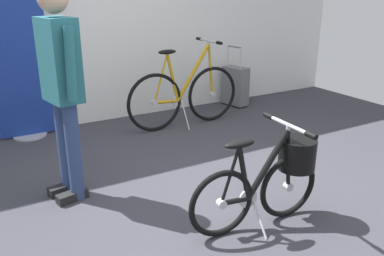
# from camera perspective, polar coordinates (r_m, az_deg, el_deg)

# --- Properties ---
(ground_plane) EXTENTS (7.37, 7.37, 0.00)m
(ground_plane) POSITION_cam_1_polar(r_m,az_deg,el_deg) (3.17, -0.10, -10.50)
(ground_plane) COLOR #38383F
(floor_banner_stand) EXTENTS (0.60, 0.36, 1.89)m
(floor_banner_stand) POSITION_cam_1_polar(r_m,az_deg,el_deg) (4.65, -23.28, 8.90)
(floor_banner_stand) COLOR #B7B7BC
(floor_banner_stand) RESTS_ON ground_plane
(folding_bike_foreground) EXTENTS (1.03, 0.53, 0.73)m
(folding_bike_foreground) POSITION_cam_1_polar(r_m,az_deg,el_deg) (2.83, 11.36, -6.54)
(folding_bike_foreground) COLOR black
(folding_bike_foreground) RESTS_ON ground_plane
(display_bike_left) EXTENTS (1.45, 0.53, 1.01)m
(display_bike_left) POSITION_cam_1_polar(r_m,az_deg,el_deg) (4.74, -1.07, 4.72)
(display_bike_left) COLOR black
(display_bike_left) RESTS_ON ground_plane
(visitor_near_wall) EXTENTS (0.32, 0.53, 1.62)m
(visitor_near_wall) POSITION_cam_1_polar(r_m,az_deg,el_deg) (3.10, -18.02, 6.13)
(visitor_near_wall) COLOR navy
(visitor_near_wall) RESTS_ON ground_plane
(rolling_suitcase) EXTENTS (0.25, 0.39, 0.83)m
(rolling_suitcase) POSITION_cam_1_polar(r_m,az_deg,el_deg) (5.64, 6.18, 6.00)
(rolling_suitcase) COLOR slate
(rolling_suitcase) RESTS_ON ground_plane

